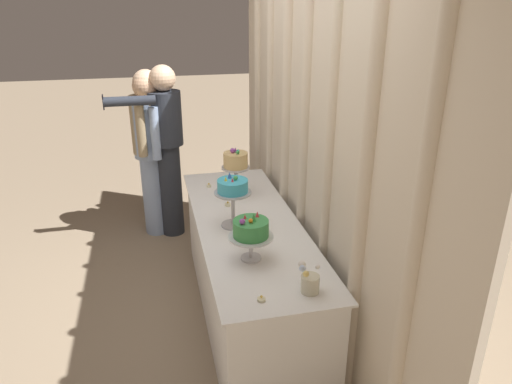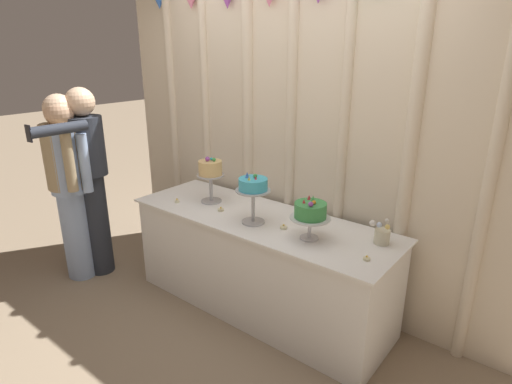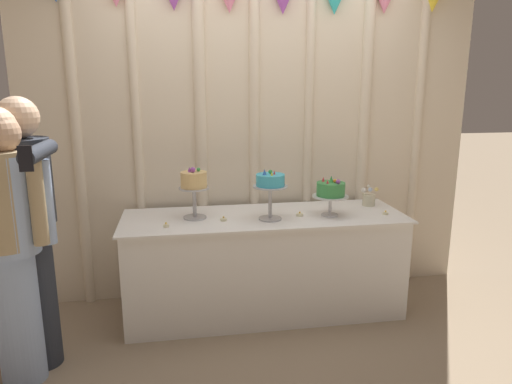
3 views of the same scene
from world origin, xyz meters
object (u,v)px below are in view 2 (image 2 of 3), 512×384
object	(u,v)px
guest_girl_blue_dress	(89,174)
guest_man_pink_jacket	(70,183)
guest_man_dark_suit	(69,182)
cake_display_center	(253,188)
tealight_far_left	(177,201)
tealight_far_right	(367,259)
flower_vase	(382,235)
cake_table	(260,263)
tealight_near_left	(221,210)
tealight_near_right	(284,227)
cake_display_leftmost	(210,171)
cake_display_rightmost	(310,212)

from	to	relation	value
guest_girl_blue_dress	guest_man_pink_jacket	distance (m)	0.17
guest_man_pink_jacket	guest_man_dark_suit	bearing A→B (deg)	153.35
cake_display_center	guest_man_pink_jacket	bearing A→B (deg)	-161.93
tealight_far_left	tealight_far_right	xyz separation A→B (m)	(1.62, 0.05, -0.00)
guest_girl_blue_dress	flower_vase	bearing A→B (deg)	14.36
cake_table	guest_man_pink_jacket	size ratio (longest dim) A/B	1.32
tealight_near_left	tealight_near_right	world-z (taller)	same
tealight_near_right	guest_girl_blue_dress	distance (m)	1.81
cake_table	tealight_far_right	distance (m)	0.99
guest_man_pink_jacket	guest_girl_blue_dress	bearing A→B (deg)	70.37
cake_display_leftmost	tealight_far_right	size ratio (longest dim) A/B	8.65
tealight_far_left	flower_vase	bearing A→B (deg)	11.23
tealight_near_right	guest_man_dark_suit	xyz separation A→B (m)	(-1.83, -0.55, 0.11)
cake_display_rightmost	tealight_far_right	world-z (taller)	cake_display_rightmost
cake_table	guest_man_dark_suit	xyz separation A→B (m)	(-1.58, -0.61, 0.50)
cake_display_center	tealight_far_right	size ratio (longest dim) A/B	8.45
cake_table	tealight_far_left	world-z (taller)	tealight_far_left
cake_display_center	cake_display_rightmost	world-z (taller)	cake_display_center
tealight_far_left	cake_display_leftmost	bearing A→B (deg)	42.96
flower_vase	tealight_near_left	distance (m)	1.22
tealight_far_right	cake_display_center	bearing A→B (deg)	178.96
tealight_near_left	cake_table	bearing A→B (deg)	15.44
cake_display_center	tealight_far_right	xyz separation A→B (m)	(0.88, -0.02, -0.25)
flower_vase	tealight_far_right	bearing A→B (deg)	-84.85
tealight_far_right	guest_man_dark_suit	size ratio (longest dim) A/B	0.03
cake_display_center	guest_girl_blue_dress	distance (m)	1.57
flower_vase	guest_man_pink_jacket	world-z (taller)	guest_man_pink_jacket
cake_table	tealight_near_left	size ratio (longest dim) A/B	43.68
flower_vase	cake_display_center	bearing A→B (deg)	-163.85
guest_man_pink_jacket	cake_display_center	bearing A→B (deg)	18.07
cake_display_leftmost	cake_display_rightmost	distance (m)	1.00
guest_girl_blue_dress	guest_man_pink_jacket	xyz separation A→B (m)	(-0.05, -0.15, -0.06)
flower_vase	guest_man_dark_suit	bearing A→B (deg)	-162.95
cake_table	flower_vase	distance (m)	1.00
cake_table	tealight_near_left	xyz separation A→B (m)	(-0.31, -0.09, 0.40)
cake_display_rightmost	tealight_near_right	xyz separation A→B (m)	(-0.22, 0.03, -0.18)
cake_display_center	tealight_near_left	distance (m)	0.42
cake_display_rightmost	flower_vase	world-z (taller)	cake_display_rightmost
cake_display_rightmost	tealight_far_left	size ratio (longest dim) A/B	7.75
tealight_far_right	guest_girl_blue_dress	distance (m)	2.44
tealight_near_right	tealight_near_left	bearing A→B (deg)	-177.08
cake_display_rightmost	flower_vase	xyz separation A→B (m)	(0.40, 0.23, -0.13)
guest_girl_blue_dress	tealight_far_right	bearing A→B (deg)	8.16
tealight_far_left	guest_man_pink_jacket	world-z (taller)	guest_man_pink_jacket
cake_table	cake_display_rightmost	size ratio (longest dim) A/B	7.00
cake_display_leftmost	flower_vase	distance (m)	1.42
cake_display_leftmost	tealight_near_right	bearing A→B (deg)	-5.35
cake_table	tealight_far_left	distance (m)	0.84
tealight_far_left	guest_girl_blue_dress	size ratio (longest dim) A/B	0.02
tealight_near_right	cake_display_center	bearing A→B (deg)	-168.39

